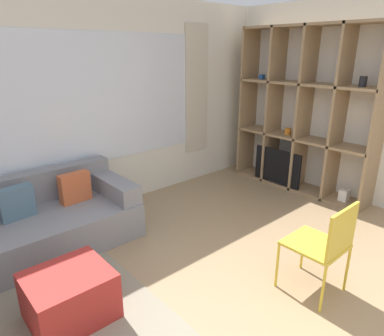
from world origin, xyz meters
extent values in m
cube|color=silver|center=(0.00, 3.21, 1.35)|extent=(6.98, 0.07, 2.70)
cube|color=silver|center=(0.00, 3.17, 1.45)|extent=(3.18, 0.01, 1.60)
cube|color=beige|center=(1.76, 3.15, 1.45)|extent=(0.44, 0.03, 1.90)
cube|color=silver|center=(2.93, 1.59, 1.35)|extent=(0.07, 4.37, 2.70)
cube|color=gray|center=(-1.49, 1.66, 0.01)|extent=(2.07, 2.11, 0.01)
cube|color=silver|center=(2.88, 1.83, 1.18)|extent=(0.02, 2.09, 2.37)
cube|color=#997A56|center=(2.67, 0.78, 1.18)|extent=(0.43, 0.04, 2.37)
cube|color=#997A56|center=(2.67, 1.30, 1.18)|extent=(0.43, 0.04, 2.37)
cube|color=#997A56|center=(2.67, 1.83, 1.18)|extent=(0.43, 0.04, 2.37)
cube|color=#997A56|center=(2.67, 2.35, 1.18)|extent=(0.43, 0.04, 2.37)
cube|color=#997A56|center=(2.67, 2.87, 1.18)|extent=(0.43, 0.04, 2.37)
cube|color=#997A56|center=(2.67, 1.83, 0.02)|extent=(0.43, 2.09, 0.04)
cube|color=#997A56|center=(2.67, 1.83, 0.79)|extent=(0.43, 2.09, 0.04)
cube|color=#997A56|center=(2.67, 1.83, 1.58)|extent=(0.43, 2.09, 0.04)
cube|color=#997A56|center=(2.67, 1.83, 2.35)|extent=(0.43, 2.09, 0.04)
cube|color=black|center=(2.50, 2.08, 0.31)|extent=(0.04, 0.81, 0.54)
cube|color=black|center=(2.52, 2.08, 0.05)|extent=(0.10, 0.24, 0.03)
cube|color=#2856A8|center=(2.65, 2.61, 1.63)|extent=(0.07, 0.07, 0.07)
cylinder|color=#232328|center=(2.65, 1.05, 1.66)|extent=(0.09, 0.09, 0.13)
cube|color=white|center=(2.65, 1.06, 0.12)|extent=(0.12, 0.12, 0.16)
cylinder|color=orange|center=(2.65, 2.05, 0.85)|extent=(0.09, 0.09, 0.09)
cube|color=gray|center=(-1.03, 2.63, 0.20)|extent=(2.19, 0.96, 0.39)
cube|color=gray|center=(-1.03, 3.02, 0.57)|extent=(2.19, 0.18, 0.36)
cube|color=gray|center=(-0.05, 2.63, 0.50)|extent=(0.24, 0.90, 0.21)
cube|color=slate|center=(-1.08, 2.74, 0.56)|extent=(0.35, 0.16, 0.34)
cube|color=#C65B33|center=(-0.46, 2.74, 0.56)|extent=(0.35, 0.14, 0.34)
cube|color=#A82823|center=(-1.10, 1.47, 0.20)|extent=(0.62, 0.56, 0.41)
cylinder|color=gold|center=(0.87, 0.62, 0.22)|extent=(0.02, 0.02, 0.44)
cylinder|color=gold|center=(0.45, 0.62, 0.22)|extent=(0.02, 0.02, 0.44)
cylinder|color=gold|center=(0.87, 0.18, 0.22)|extent=(0.02, 0.02, 0.44)
cylinder|color=gold|center=(0.45, 0.18, 0.22)|extent=(0.02, 0.02, 0.44)
cube|color=gold|center=(0.66, 0.40, 0.45)|extent=(0.44, 0.46, 0.02)
cube|color=gold|center=(0.66, 0.19, 0.66)|extent=(0.44, 0.02, 0.40)
camera|label=1|loc=(-1.83, -0.82, 2.04)|focal=32.00mm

